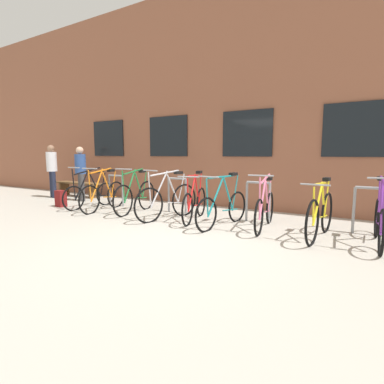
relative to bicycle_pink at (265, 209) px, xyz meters
The scene contains 16 objects.
ground_plane 1.79m from the bicycle_pink, 125.44° to the right, with size 42.00×42.00×0.00m, color #B2ADA0.
storefront_building 5.46m from the bicycle_pink, 102.13° to the left, with size 28.00×5.95×5.82m.
bike_rack 1.38m from the bicycle_pink, 159.86° to the left, with size 6.53×0.05×0.86m.
bicycle_pink is the anchor object (origin of this frame).
bicycle_green 3.17m from the bicycle_pink, behind, with size 0.44×1.74×1.11m.
bicycle_silver 2.10m from the bicycle_pink, behind, with size 0.57×1.73×1.11m.
bicycle_orange 4.05m from the bicycle_pink, behind, with size 0.44×1.71×1.11m.
bicycle_yellow 1.01m from the bicycle_pink, ahead, with size 0.44×1.75×1.03m.
bicycle_teal 0.80m from the bicycle_pink, 163.90° to the right, with size 0.46×1.73×1.06m.
bicycle_red 1.51m from the bicycle_pink, behind, with size 0.52×1.65×1.07m.
bicycle_black 4.67m from the bicycle_pink, behind, with size 0.44×1.68×1.11m.
bicycle_purple 1.84m from the bicycle_pink, ahead, with size 0.44×1.75×1.11m.
wooden_bench 6.76m from the bicycle_pink, behind, with size 1.84×0.40×0.48m.
person_by_bench 7.24m from the bicycle_pink, behind, with size 0.35×0.32×1.70m.
person_browsing 5.87m from the bicycle_pink, behind, with size 0.33×0.32×1.63m.
backpack 5.47m from the bicycle_pink, behind, with size 0.28×0.20×0.44m, color maroon.
Camera 1 is at (2.57, -4.05, 1.41)m, focal length 27.65 mm.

